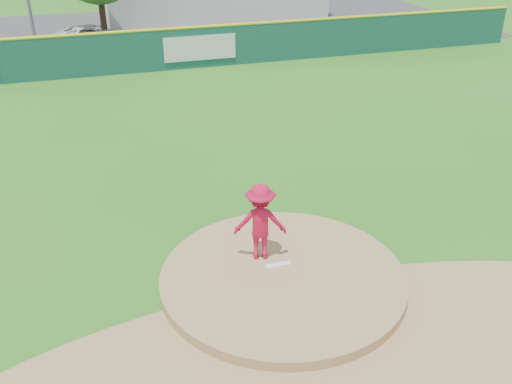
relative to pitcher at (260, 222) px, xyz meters
name	(u,v)px	position (x,y,z in m)	size (l,w,h in m)	color
ground	(283,282)	(0.28, -0.80, -1.18)	(120.00, 120.00, 0.00)	#286B19
pitchers_mound	(283,282)	(0.28, -0.80, -1.18)	(5.50, 5.50, 0.50)	#9E774C
pitching_rubber	(278,265)	(0.28, -0.50, -0.91)	(0.60, 0.15, 0.04)	white
infield_dirt_arc	(339,378)	(0.28, -3.80, -1.17)	(15.40, 15.40, 0.01)	#9E774C
parking_lot	(136,33)	(0.28, 26.20, -1.17)	(44.00, 16.00, 0.02)	#38383A
pitcher	(260,222)	(0.00, 0.00, 0.00)	(1.20, 0.69, 1.85)	#BD1036
van	(94,37)	(-2.41, 22.92, -0.54)	(2.06, 4.46, 1.24)	silver
fence_banners	(83,57)	(-3.18, 17.12, -0.18)	(14.75, 0.04, 1.20)	maroon
outfield_fence	(157,49)	(0.28, 17.20, -0.09)	(40.00, 0.14, 2.07)	#164841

